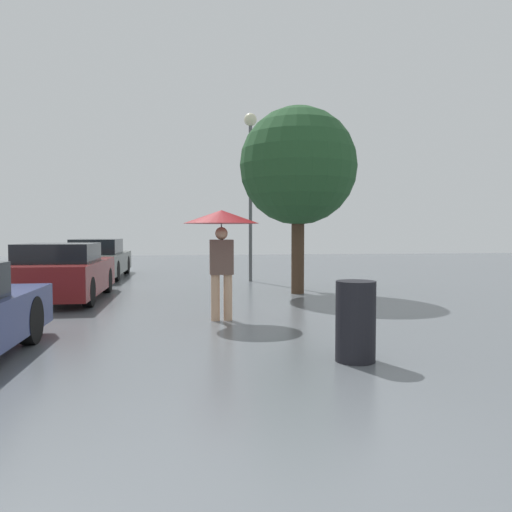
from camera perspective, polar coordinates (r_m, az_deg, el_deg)
The scene contains 7 objects.
ground_plane at distance 3.09m, azimuth 3.49°, elevation -25.95°, with size 60.00×60.00×0.00m, color #565B60.
pedestrian at distance 8.33m, azimuth -3.97°, elevation 3.25°, with size 1.27×1.27×1.85m.
parked_car_middle at distance 11.69m, azimuth -21.39°, elevation -1.83°, with size 1.75×3.87×1.24m.
parked_car_farthest at distance 17.02m, azimuth -17.58°, elevation -0.39°, with size 1.64×4.59×1.26m.
tree at distance 12.15m, azimuth 4.84°, elevation 10.13°, with size 2.81×2.81×4.47m.
street_lamp at distance 15.17m, azimuth -0.64°, elevation 11.02°, with size 0.38×0.38×5.02m.
trash_bin at distance 5.87m, azimuth 11.30°, elevation -7.31°, with size 0.46×0.46×0.92m.
Camera 1 is at (-0.56, -2.65, 1.48)m, focal length 35.00 mm.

